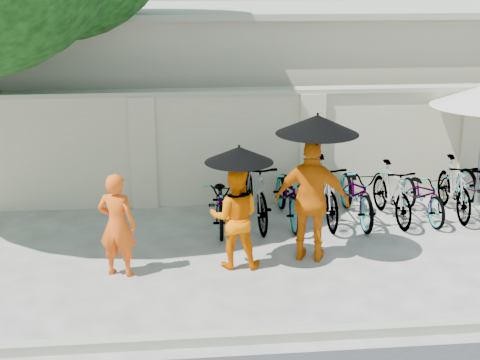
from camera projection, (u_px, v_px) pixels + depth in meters
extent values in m
plane|color=beige|center=(211.00, 278.00, 9.20)|extent=(80.00, 80.00, 0.00)
cube|color=#A4A58F|center=(220.00, 338.00, 7.57)|extent=(40.00, 0.16, 0.12)
cube|color=beige|center=(255.00, 148.00, 12.04)|extent=(20.00, 0.30, 2.00)
cube|color=#B8AFA0|center=(278.00, 82.00, 15.57)|extent=(14.00, 6.00, 3.20)
imported|color=#FF5812|center=(117.00, 225.00, 9.11)|extent=(0.62, 0.50, 1.47)
imported|color=#FF7400|center=(235.00, 217.00, 9.38)|extent=(0.78, 0.64, 1.48)
cylinder|color=black|center=(239.00, 184.00, 9.15)|extent=(0.02, 0.02, 0.84)
cone|color=black|center=(239.00, 154.00, 9.03)|extent=(0.95, 0.95, 0.22)
imported|color=orange|center=(312.00, 201.00, 9.56)|extent=(1.15, 0.77, 1.81)
cylinder|color=black|center=(316.00, 160.00, 9.30)|extent=(0.02, 0.02, 1.01)
cone|color=black|center=(317.00, 124.00, 9.15)|extent=(1.16, 1.16, 0.27)
cylinder|color=#A4A58F|center=(475.00, 208.00, 11.84)|extent=(0.43, 0.43, 0.09)
imported|color=gray|center=(221.00, 202.00, 10.92)|extent=(0.67, 1.71, 0.88)
imported|color=gray|center=(256.00, 192.00, 11.03)|extent=(0.66, 1.92, 1.14)
imported|color=gray|center=(289.00, 194.00, 11.20)|extent=(0.70, 1.86, 0.97)
imported|color=gray|center=(324.00, 191.00, 11.15)|extent=(0.56, 1.82, 1.09)
imported|color=gray|center=(357.00, 192.00, 11.25)|extent=(0.68, 1.89, 0.99)
imported|color=gray|center=(392.00, 192.00, 11.23)|extent=(0.59, 1.67, 0.99)
imported|color=gray|center=(423.00, 194.00, 11.36)|extent=(0.71, 1.67, 0.86)
imported|color=gray|center=(454.00, 187.00, 11.48)|extent=(0.58, 1.70, 1.00)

